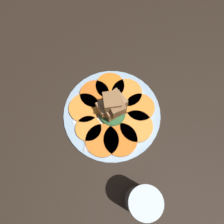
{
  "coord_description": "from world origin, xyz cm",
  "views": [
    {
      "loc": [
        19.27,
        -5.61,
        59.6
      ],
      "look_at": [
        0.0,
        0.0,
        4.1
      ],
      "focal_mm": 35.0,
      "sensor_mm": 36.0,
      "label": 1
    }
  ],
  "objects": [
    {
      "name": "table_slab",
      "position": [
        0.0,
        0.0,
        1.0
      ],
      "size": [
        120.0,
        120.0,
        2.0
      ],
      "primitive_type": "cube",
      "color": "black",
      "rests_on": "ground"
    },
    {
      "name": "plate",
      "position": [
        0.0,
        0.0,
        2.52
      ],
      "size": [
        26.74,
        26.74,
        1.05
      ],
      "color": "#99B7D1",
      "rests_on": "table_slab"
    },
    {
      "name": "carrot_slice_0",
      "position": [
        -4.52,
        5.65,
        3.6
      ],
      "size": [
        8.53,
        8.53,
        1.0
      ],
      "primitive_type": "cylinder",
      "color": "orange",
      "rests_on": "plate"
    },
    {
      "name": "carrot_slice_1",
      "position": [
        -7.88,
        1.7,
        3.6
      ],
      "size": [
        8.2,
        8.2,
        1.0
      ],
      "primitive_type": "cylinder",
      "color": "orange",
      "rests_on": "plate"
    },
    {
      "name": "carrot_slice_2",
      "position": [
        -6.71,
        -3.16,
        3.6
      ],
      "size": [
        8.28,
        8.28,
        1.0
      ],
      "primitive_type": "cylinder",
      "color": "orange",
      "rests_on": "plate"
    },
    {
      "name": "carrot_slice_3",
      "position": [
        -3.4,
        -6.93,
        3.6
      ],
      "size": [
        8.48,
        8.48,
        1.0
      ],
      "primitive_type": "cylinder",
      "color": "orange",
      "rests_on": "plate"
    },
    {
      "name": "carrot_slice_4",
      "position": [
        2.6,
        -7.26,
        3.6
      ],
      "size": [
        6.94,
        6.94,
        1.0
      ],
      "primitive_type": "cylinder",
      "color": "orange",
      "rests_on": "plate"
    },
    {
      "name": "carrot_slice_5",
      "position": [
        6.69,
        -4.61,
        3.6
      ],
      "size": [
        8.79,
        8.79,
        1.0
      ],
      "primitive_type": "cylinder",
      "color": "orange",
      "rests_on": "plate"
    },
    {
      "name": "carrot_slice_6",
      "position": [
        7.82,
        0.35,
        3.6
      ],
      "size": [
        8.91,
        8.91,
        1.0
      ],
      "primitive_type": "cylinder",
      "color": "orange",
      "rests_on": "plate"
    },
    {
      "name": "carrot_slice_7",
      "position": [
        5.53,
        5.14,
        3.6
      ],
      "size": [
        8.82,
        8.82,
        1.0
      ],
      "primitive_type": "cylinder",
      "color": "orange",
      "rests_on": "plate"
    },
    {
      "name": "carrot_slice_8",
      "position": [
        0.69,
        7.82,
        3.6
      ],
      "size": [
        8.01,
        8.01,
        1.0
      ],
      "primitive_type": "cylinder",
      "color": "orange",
      "rests_on": "plate"
    },
    {
      "name": "center_pile",
      "position": [
        -0.24,
        0.25,
        7.32
      ],
      "size": [
        8.1,
        7.98,
        10.09
      ],
      "color": "#2D6033",
      "rests_on": "plate"
    },
    {
      "name": "fork",
      "position": [
        -0.99,
        -6.69,
        3.3
      ],
      "size": [
        18.29,
        6.69,
        0.4
      ],
      "rotation": [
        0.0,
        0.0,
        -0.28
      ],
      "color": "silver",
      "rests_on": "plate"
    },
    {
      "name": "water_glass",
      "position": [
        23.19,
        0.09,
        8.49
      ],
      "size": [
        6.83,
        6.83,
        12.97
      ],
      "color": "silver",
      "rests_on": "table_slab"
    }
  ]
}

